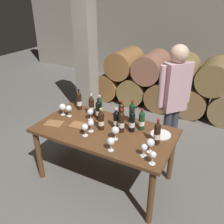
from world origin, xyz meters
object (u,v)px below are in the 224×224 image
wine_bottle_7 (101,120)px  serving_plate (161,134)px  wine_bottle_5 (132,122)px  wine_glass_2 (69,109)px  wine_glass_3 (111,142)px  wine_glass_0 (85,128)px  wine_glass_9 (153,155)px  wine_bottle_10 (116,120)px  wine_glass_1 (115,131)px  dining_table (104,136)px  tasting_notebook (54,124)px  leather_ledger (79,126)px  wine_bottle_0 (132,113)px  wine_bottle_6 (121,122)px  wine_bottle_3 (142,121)px  wine_bottle_4 (79,101)px  wine_bottle_8 (91,106)px  wine_bottle_2 (157,133)px  wine_glass_6 (91,123)px  sommelier_presenting (174,96)px  wine_bottle_9 (98,110)px  wine_bottle_1 (121,112)px  wine_glass_5 (150,143)px  wine_glass_7 (62,107)px  wine_glass_8 (144,148)px  wine_bottle_11 (100,107)px  wine_glass_4 (90,112)px

wine_bottle_7 → serving_plate: size_ratio=1.18×
wine_bottle_5 → wine_bottle_7: 0.37m
wine_glass_2 → wine_glass_3: bearing=-26.1°
wine_glass_0 → wine_glass_9: size_ratio=1.07×
wine_bottle_10 → wine_glass_1: (0.10, -0.22, -0.01)m
dining_table → tasting_notebook: (-0.62, -0.21, 0.11)m
wine_glass_0 → leather_ledger: bearing=143.1°
wine_bottle_0 → wine_glass_0: 0.65m
wine_bottle_6 → wine_bottle_3: bearing=40.4°
wine_bottle_4 → serving_plate: bearing=-5.8°
wine_bottle_8 → tasting_notebook: (-0.28, -0.45, -0.12)m
dining_table → wine_bottle_2: size_ratio=5.51×
wine_bottle_0 → wine_bottle_4: 0.82m
wine_bottle_4 → wine_bottle_10: (0.71, -0.23, -0.01)m
wine_glass_6 → sommelier_presenting: size_ratio=0.09×
wine_bottle_9 → serving_plate: bearing=-0.2°
wine_bottle_9 → wine_glass_3: bearing=-48.9°
wine_bottle_7 → wine_glass_1: 0.28m
wine_bottle_1 → wine_bottle_3: (0.31, -0.08, -0.00)m
wine_bottle_5 → wine_bottle_7: (-0.35, -0.13, -0.01)m
wine_glass_6 → tasting_notebook: 0.51m
wine_bottle_5 → tasting_notebook: bearing=-160.5°
wine_glass_5 → serving_plate: 0.39m
serving_plate → sommelier_presenting: (-0.02, 0.55, 0.28)m
wine_bottle_10 → wine_glass_7: (-0.81, -0.02, -0.01)m
wine_glass_1 → tasting_notebook: (-0.83, -0.08, -0.10)m
wine_bottle_5 → wine_glass_8: (0.31, -0.40, -0.03)m
wine_bottle_7 → sommelier_presenting: 1.02m
wine_bottle_9 → wine_bottle_10: bearing=-19.2°
wine_bottle_1 → wine_glass_2: 0.71m
tasting_notebook → serving_plate: tasting_notebook is taller
wine_bottle_9 → wine_bottle_10: 0.34m
wine_bottle_5 → wine_bottle_11: size_ratio=1.03×
dining_table → wine_bottle_2: (0.66, 0.01, 0.22)m
wine_bottle_2 → wine_bottle_7: (-0.70, -0.02, -0.01)m
wine_bottle_0 → wine_bottle_10: 0.25m
wine_bottle_2 → wine_glass_5: wine_bottle_2 is taller
wine_glass_3 → wine_glass_5: (0.38, 0.17, 0.00)m
wine_bottle_11 → wine_bottle_1: bearing=-1.2°
wine_bottle_0 → wine_bottle_9: size_ratio=1.07×
wine_glass_5 → wine_bottle_7: bearing=166.4°
wine_bottle_10 → wine_glass_1: bearing=-65.5°
wine_bottle_6 → wine_glass_4: (-0.49, 0.08, -0.02)m
wine_glass_7 → leather_ledger: (0.38, -0.17, -0.10)m
wine_bottle_1 → wine_glass_2: bearing=-162.3°
wine_glass_5 → wine_glass_9: 0.19m
wine_bottle_2 → wine_bottle_4: (-1.25, 0.32, -0.00)m
wine_glass_3 → serving_plate: wine_glass_3 is taller
wine_bottle_11 → wine_glass_6: wine_bottle_11 is taller
wine_bottle_2 → wine_glass_2: bearing=176.7°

